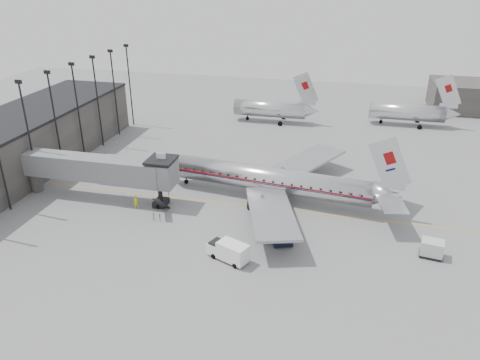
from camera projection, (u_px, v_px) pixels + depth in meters
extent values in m
plane|color=slate|center=(223.00, 227.00, 55.46)|extent=(160.00, 160.00, 0.00)
cube|color=#393734|center=(21.00, 144.00, 69.85)|extent=(12.00, 46.00, 8.00)
cube|color=gold|center=(258.00, 207.00, 60.11)|extent=(60.00, 0.15, 0.01)
cube|color=slate|center=(69.00, 165.00, 61.52)|extent=(12.00, 2.80, 3.00)
cube|color=slate|center=(132.00, 172.00, 59.61)|extent=(8.00, 3.00, 3.10)
cube|color=slate|center=(162.00, 174.00, 59.11)|extent=(3.20, 3.60, 3.20)
cube|color=black|center=(161.00, 160.00, 58.31)|extent=(3.40, 3.80, 0.30)
cube|color=white|center=(161.00, 156.00, 58.10)|extent=(1.20, 0.15, 0.80)
cylinder|color=black|center=(160.00, 195.00, 60.03)|extent=(0.56, 0.56, 2.80)
cube|color=black|center=(161.00, 203.00, 60.47)|extent=(1.60, 2.20, 0.70)
cylinder|color=black|center=(158.00, 206.00, 59.61)|extent=(0.30, 0.60, 0.60)
cylinder|color=black|center=(164.00, 199.00, 61.37)|extent=(0.30, 0.60, 0.60)
cylinder|color=#393734|center=(36.00, 181.00, 63.90)|extent=(1.60, 1.60, 2.80)
cube|color=black|center=(162.00, 204.00, 57.72)|extent=(0.90, 3.20, 2.90)
cylinder|color=black|center=(30.00, 138.00, 61.71)|extent=(0.24, 0.24, 15.00)
cube|color=black|center=(18.00, 82.00, 58.57)|extent=(0.90, 0.25, 0.50)
cylinder|color=black|center=(56.00, 125.00, 67.01)|extent=(0.24, 0.24, 15.00)
cube|color=black|center=(47.00, 72.00, 63.87)|extent=(0.90, 0.25, 0.50)
cylinder|color=black|center=(79.00, 113.00, 72.31)|extent=(0.24, 0.24, 15.00)
cube|color=black|center=(71.00, 64.00, 69.17)|extent=(0.90, 0.25, 0.50)
cylinder|color=black|center=(98.00, 103.00, 77.61)|extent=(0.24, 0.24, 15.00)
cube|color=black|center=(92.00, 57.00, 74.47)|extent=(0.90, 0.25, 0.50)
cylinder|color=black|center=(115.00, 94.00, 82.91)|extent=(0.24, 0.24, 15.00)
cube|color=black|center=(110.00, 51.00, 79.77)|extent=(0.90, 0.25, 0.50)
cylinder|color=black|center=(130.00, 86.00, 88.21)|extent=(0.24, 0.24, 15.00)
cube|color=black|center=(126.00, 45.00, 85.07)|extent=(0.90, 0.25, 0.50)
cylinder|color=silver|center=(270.00, 109.00, 91.89)|extent=(14.00, 3.20, 3.20)
cube|color=silver|center=(306.00, 89.00, 88.61)|extent=(5.17, 0.26, 6.52)
cylinder|color=black|center=(247.00, 118.00, 93.73)|extent=(0.24, 0.24, 1.00)
cylinder|color=silver|center=(407.00, 112.00, 89.89)|extent=(14.00, 3.20, 3.20)
cube|color=silver|center=(448.00, 92.00, 86.61)|extent=(5.17, 0.26, 6.52)
cylinder|color=black|center=(381.00, 121.00, 91.73)|extent=(0.24, 0.24, 1.00)
cylinder|color=silver|center=(270.00, 179.00, 61.45)|extent=(26.76, 6.56, 3.28)
cone|color=silver|center=(172.00, 164.00, 66.14)|extent=(3.04, 3.58, 3.28)
cone|color=silver|center=(388.00, 195.00, 56.52)|extent=(3.90, 3.53, 3.11)
cube|color=maroon|center=(270.00, 178.00, 61.35)|extent=(26.77, 6.61, 0.16)
cube|color=#090C50|center=(270.00, 179.00, 61.44)|extent=(26.77, 6.61, 0.09)
cube|color=silver|center=(390.00, 164.00, 54.90)|extent=(5.42, 0.94, 6.80)
cube|color=gray|center=(304.00, 162.00, 67.47)|extent=(11.49, 14.64, 1.05)
cube|color=gray|center=(271.00, 212.00, 53.93)|extent=(8.76, 14.96, 1.05)
cylinder|color=gray|center=(283.00, 176.00, 65.79)|extent=(3.22, 2.22, 1.86)
cylinder|color=gray|center=(262.00, 204.00, 57.96)|extent=(3.22, 2.22, 1.86)
cylinder|color=black|center=(186.00, 180.00, 66.30)|extent=(0.18, 0.18, 1.15)
cylinder|color=black|center=(287.00, 188.00, 63.68)|extent=(0.23, 0.23, 1.24)
cylinder|color=black|center=(287.00, 190.00, 63.78)|extent=(0.92, 0.42, 0.89)
cylinder|color=black|center=(277.00, 203.00, 59.77)|extent=(0.23, 0.23, 1.24)
cylinder|color=black|center=(277.00, 205.00, 59.86)|extent=(0.92, 0.42, 0.89)
cube|color=white|center=(233.00, 252.00, 48.54)|extent=(3.66, 2.92, 1.88)
cube|color=white|center=(216.00, 248.00, 49.91)|extent=(1.99, 2.13, 1.25)
cube|color=black|center=(216.00, 243.00, 49.69)|extent=(1.59, 1.82, 0.54)
cylinder|color=black|center=(214.00, 256.00, 49.41)|extent=(0.61, 0.43, 0.57)
cylinder|color=black|center=(223.00, 250.00, 50.58)|extent=(0.61, 0.43, 0.57)
cylinder|color=black|center=(235.00, 266.00, 47.85)|extent=(0.61, 0.43, 0.57)
cylinder|color=black|center=(244.00, 259.00, 49.02)|extent=(0.61, 0.43, 0.57)
cube|color=black|center=(283.00, 237.00, 51.57)|extent=(2.47, 2.17, 1.44)
cube|color=black|center=(282.00, 243.00, 51.89)|extent=(2.60, 2.31, 0.12)
cylinder|color=black|center=(276.00, 247.00, 51.27)|extent=(0.33, 0.22, 0.31)
cylinder|color=black|center=(291.00, 246.00, 51.45)|extent=(0.33, 0.22, 0.31)
cylinder|color=black|center=(274.00, 241.00, 52.38)|extent=(0.33, 0.22, 0.31)
cylinder|color=black|center=(288.00, 240.00, 52.57)|extent=(0.33, 0.22, 0.31)
cube|color=silver|center=(432.00, 248.00, 49.50)|extent=(2.51, 2.03, 1.59)
cube|color=black|center=(431.00, 254.00, 49.85)|extent=(2.64, 2.16, 0.14)
cylinder|color=black|center=(421.00, 256.00, 49.62)|extent=(0.36, 0.19, 0.34)
cylinder|color=black|center=(440.00, 260.00, 48.99)|extent=(0.36, 0.19, 0.34)
cylinder|color=black|center=(422.00, 250.00, 50.76)|extent=(0.36, 0.19, 0.34)
cylinder|color=black|center=(440.00, 253.00, 50.13)|extent=(0.36, 0.19, 0.34)
imported|color=#BDD419|center=(136.00, 202.00, 59.42)|extent=(0.76, 0.76, 1.78)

